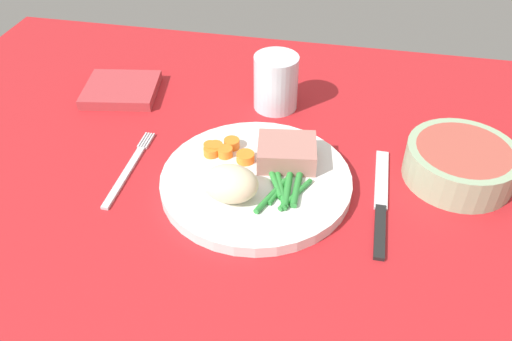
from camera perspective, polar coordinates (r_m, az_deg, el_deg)
The scene contains 11 objects.
dining_table at distance 69.99cm, azimuth 0.45°, elevation -3.01°, with size 120.00×90.00×2.00cm.
dinner_plate at distance 69.84cm, azimuth -0.00°, elevation -1.14°, with size 25.35×25.35×1.60cm, color white.
meat_portion at distance 71.00cm, azimuth 3.36°, elevation 1.97°, with size 7.80×6.56×2.99cm, color #B2756B.
mashed_potatoes at distance 64.90cm, azimuth -2.79°, elevation -1.43°, with size 7.03×5.53×4.45cm, color beige.
carrot_slices at distance 72.82cm, azimuth -3.37°, elevation 2.21°, with size 7.42×4.98×1.29cm.
green_beans at distance 66.97cm, azimuth 3.10°, elevation -1.98°, with size 6.41×10.25×0.88cm.
fork at distance 74.89cm, azimuth -13.60°, elevation 0.23°, with size 1.44×16.60×0.40cm.
knife at distance 69.45cm, azimuth 13.37°, elevation -3.42°, with size 1.70×20.50×0.64cm.
water_glass at distance 84.12cm, azimuth 2.15°, elevation 9.15°, with size 7.00×7.00×8.80cm.
salad_bowl at distance 75.02cm, azimuth 21.30°, elevation 0.90°, with size 14.53×14.53×4.83cm.
napkin at distance 91.55cm, azimuth -14.40°, elevation 8.49°, with size 11.75×10.69×1.66cm, color #B2383D.
Camera 1 is at (9.83, -50.46, 48.49)cm, focal length 36.89 mm.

